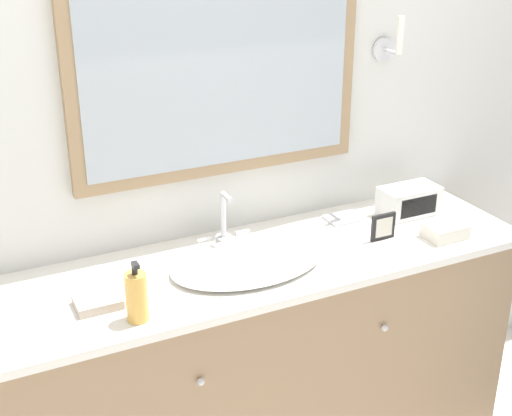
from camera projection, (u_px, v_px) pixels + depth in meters
name	position (u px, v px, depth m)	size (l,w,h in m)	color
wall_back	(224.00, 133.00, 2.61)	(8.00, 0.18, 2.55)	silver
vanity_counter	(261.00, 365.00, 2.68)	(1.99, 0.57, 0.91)	#937556
sink_basin	(246.00, 261.00, 2.45)	(0.55, 0.41, 0.21)	white
soap_bottle	(137.00, 296.00, 2.11)	(0.07, 0.07, 0.20)	gold
appliance_box	(409.00, 201.00, 2.84)	(0.24, 0.13, 0.12)	white
picture_frame	(383.00, 227.00, 2.63)	(0.10, 0.01, 0.10)	black
hand_towel_near_sink	(98.00, 302.00, 2.21)	(0.14, 0.11, 0.03)	#B7A899
hand_towel_far_corner	(445.00, 231.00, 2.65)	(0.15, 0.11, 0.05)	silver
metal_tray	(344.00, 218.00, 2.81)	(0.14, 0.10, 0.01)	silver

